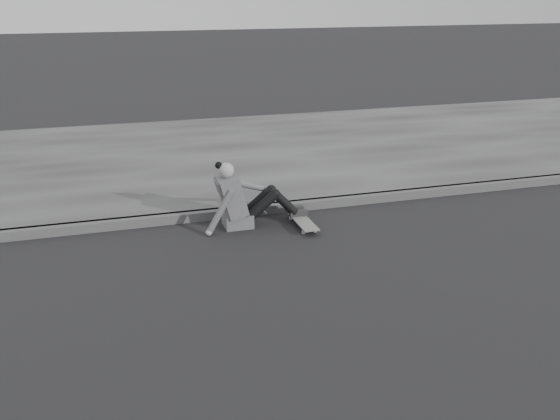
{
  "coord_description": "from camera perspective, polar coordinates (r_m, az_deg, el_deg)",
  "views": [
    {
      "loc": [
        -1.6,
        -5.16,
        2.94
      ],
      "look_at": [
        0.36,
        1.31,
        0.5
      ],
      "focal_mm": 40.0,
      "sensor_mm": 36.0,
      "label": 1
    }
  ],
  "objects": [
    {
      "name": "sidewalk",
      "position": [
        11.25,
        -8.15,
        4.81
      ],
      "size": [
        24.0,
        6.0,
        0.12
      ],
      "primitive_type": "cube",
      "color": "#3E3E3E",
      "rests_on": "ground"
    },
    {
      "name": "curb",
      "position": [
        8.41,
        -4.86,
        -0.25
      ],
      "size": [
        24.0,
        0.16,
        0.12
      ],
      "primitive_type": "cube",
      "color": "#484848",
      "rests_on": "ground"
    },
    {
      "name": "skateboard",
      "position": [
        8.05,
        2.06,
        -1.02
      ],
      "size": [
        0.2,
        0.78,
        0.09
      ],
      "color": "#A8A7A2",
      "rests_on": "ground"
    },
    {
      "name": "seated_woman",
      "position": [
        7.99,
        -3.48,
        0.98
      ],
      "size": [
        1.38,
        0.46,
        0.88
      ],
      "color": "#555557",
      "rests_on": "ground"
    },
    {
      "name": "ground",
      "position": [
        6.15,
        0.35,
        -8.7
      ],
      "size": [
        80.0,
        80.0,
        0.0
      ],
      "primitive_type": "plane",
      "color": "black",
      "rests_on": "ground"
    }
  ]
}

